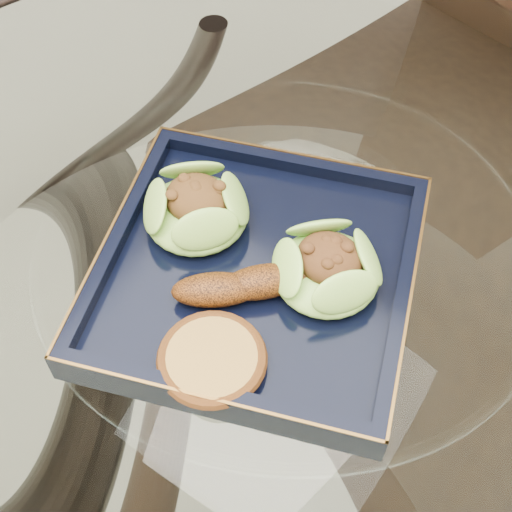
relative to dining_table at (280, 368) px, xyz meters
The scene contains 7 objects.
dining_table is the anchor object (origin of this frame).
dining_chair 0.42m from the dining_table, 87.76° to the left, with size 0.47×0.47×0.91m.
navy_plate 0.18m from the dining_table, 144.56° to the right, with size 0.27×0.27×0.02m, color black.
lettuce_wrap_left 0.22m from the dining_table, behind, with size 0.09×0.09×0.03m, color #629D2D.
lettuce_wrap_right 0.20m from the dining_table, 12.72° to the left, with size 0.09×0.09×0.03m, color #60A42F.
roasted_plantain 0.20m from the dining_table, 98.28° to the right, with size 0.15×0.03×0.03m, color #66300A.
crumb_patty 0.22m from the dining_table, 89.55° to the right, with size 0.08×0.08×0.01m, color #A97D38.
Camera 1 is at (0.18, -0.32, 1.29)m, focal length 50.00 mm.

